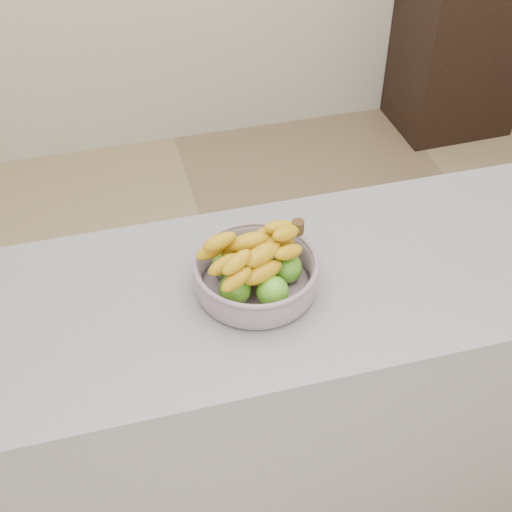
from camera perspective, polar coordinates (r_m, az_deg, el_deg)
The scene contains 4 objects.
ground at distance 2.44m, azimuth 1.96°, elevation -16.08°, with size 4.00×4.00×0.00m, color tan.
counter at distance 2.03m, azimuth 2.84°, elevation -11.07°, with size 2.00×0.60×0.90m, color gray.
cabinet at distance 3.86m, azimuth 16.08°, elevation 16.63°, with size 0.56×0.44×1.00m, color black.
fruit_bowl at distance 1.63m, azimuth -0.02°, elevation -1.25°, with size 0.29×0.29×0.15m.
Camera 1 is at (-0.41, -1.21, 2.08)m, focal length 50.00 mm.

